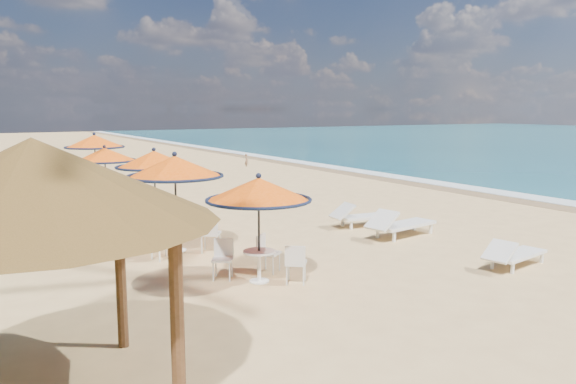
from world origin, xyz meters
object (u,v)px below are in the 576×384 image
station_0 (259,202)px  lounger_mid (399,224)px  station_2 (155,166)px  lounger_near (514,254)px  lounger_far (362,215)px  station_1 (175,179)px  station_4 (94,147)px  palapa (34,183)px  station_3 (104,162)px

station_0 → lounger_mid: bearing=16.9°
station_2 → lounger_near: (5.23, -8.22, -1.45)m
lounger_near → lounger_far: size_ratio=0.92×
station_2 → lounger_far: bearing=-31.8°
station_2 → lounger_mid: size_ratio=1.01×
station_1 → station_4: 10.91m
station_1 → station_0: bearing=-78.8°
lounger_mid → station_2: bearing=127.8°
palapa → lounger_far: bearing=33.0°
lounger_mid → palapa: (-9.32, -4.43, 2.22)m
station_3 → lounger_mid: (5.71, -8.39, -1.23)m
station_0 → lounger_far: (5.01, 3.13, -1.25)m
lounger_far → palapa: bearing=-140.3°
station_3 → lounger_near: station_3 is taller
station_0 → station_1: bearing=101.2°
station_3 → lounger_far: 8.95m
station_1 → lounger_mid: (5.62, -1.59, -1.39)m
station_0 → station_1: size_ratio=0.90×
station_2 → palapa: 10.15m
lounger_far → palapa: 11.33m
station_1 → lounger_far: station_1 is taller
station_3 → station_0: bearing=-86.0°
station_0 → station_1: (-0.61, 3.11, 0.17)m
station_1 → lounger_mid: station_1 is taller
station_1 → station_4: bearing=87.5°
station_3 → palapa: palapa is taller
lounger_near → lounger_mid: (-0.14, 3.46, 0.06)m
station_0 → palapa: bearing=-146.0°
lounger_far → lounger_mid: bearing=-83.1°
station_2 → station_4: station_4 is taller
station_3 → lounger_mid: bearing=-55.8°
station_0 → lounger_mid: station_0 is taller
station_2 → station_1: bearing=-99.6°
station_1 → station_4: station_4 is taller
lounger_mid → station_0: bearing=-172.3°
station_4 → station_3: bearing=-97.7°
lounger_mid → lounger_near: bearing=-96.9°
station_0 → station_4: station_4 is taller
station_4 → lounger_mid: (5.15, -12.49, -1.51)m
station_1 → station_2: size_ratio=1.04×
station_4 → lounger_near: bearing=-71.7°
station_4 → lounger_near: (5.29, -15.95, -1.57)m
station_0 → station_3: station_3 is taller
station_0 → lounger_near: bearing=-20.6°
station_1 → palapa: bearing=-121.5°
palapa → station_2: bearing=65.3°
station_0 → lounger_mid: 5.38m
lounger_mid → palapa: size_ratio=0.56×
lounger_near → lounger_far: lounger_far is taller
station_3 → station_1: bearing=-89.3°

